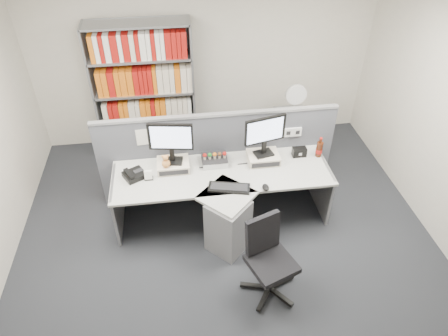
{
  "coord_description": "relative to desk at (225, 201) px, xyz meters",
  "views": [
    {
      "loc": [
        -0.49,
        -2.9,
        3.76
      ],
      "look_at": [
        0.0,
        0.65,
        0.92
      ],
      "focal_mm": 32.58,
      "sensor_mm": 36.0,
      "label": 1
    }
  ],
  "objects": [
    {
      "name": "figurines",
      "position": [
        -0.06,
        0.41,
        0.4
      ],
      "size": [
        0.29,
        0.05,
        0.09
      ],
      "color": "beige",
      "rests_on": "desktop_pc"
    },
    {
      "name": "desk_fan",
      "position": [
        1.2,
        1.4,
        0.55
      ],
      "size": [
        0.29,
        0.18,
        0.5
      ],
      "color": "white",
      "rests_on": "filing_cabinet"
    },
    {
      "name": "shelving_unit",
      "position": [
        -0.9,
        1.85,
        0.52
      ],
      "size": [
        1.41,
        0.4,
        2.0
      ],
      "color": "gray",
      "rests_on": "ground"
    },
    {
      "name": "filing_cabinet",
      "position": [
        1.2,
        1.4,
        -0.11
      ],
      "size": [
        0.45,
        0.61,
        0.7
      ],
      "color": "gray",
      "rests_on": "ground"
    },
    {
      "name": "keyboard",
      "position": [
        0.04,
        -0.08,
        0.28
      ],
      "size": [
        0.5,
        0.28,
        0.03
      ],
      "color": "black",
      "rests_on": "desk"
    },
    {
      "name": "monitor_riser_right",
      "position": [
        0.53,
        0.38,
        0.31
      ],
      "size": [
        0.38,
        0.31,
        0.1
      ],
      "color": "beige",
      "rests_on": "desk"
    },
    {
      "name": "monitor_riser_left",
      "position": [
        -0.57,
        0.38,
        0.31
      ],
      "size": [
        0.38,
        0.31,
        0.1
      ],
      "color": "beige",
      "rests_on": "desk"
    },
    {
      "name": "speaker",
      "position": [
        1.0,
        0.42,
        0.32
      ],
      "size": [
        0.17,
        0.1,
        0.11
      ],
      "primitive_type": "cube",
      "color": "black",
      "rests_on": "desk"
    },
    {
      "name": "desk_calendar",
      "position": [
        -0.86,
        0.22,
        0.32
      ],
      "size": [
        0.1,
        0.08,
        0.12
      ],
      "color": "black",
      "rests_on": "desk"
    },
    {
      "name": "monitor_left",
      "position": [
        -0.57,
        0.38,
        0.68
      ],
      "size": [
        0.51,
        0.2,
        0.52
      ],
      "color": "black",
      "rests_on": "monitor_riser_left"
    },
    {
      "name": "desktop_pc",
      "position": [
        -0.06,
        0.42,
        0.3
      ],
      "size": [
        0.3,
        0.27,
        0.08
      ],
      "color": "black",
      "rests_on": "desk"
    },
    {
      "name": "plush_toy",
      "position": [
        -0.65,
        0.3,
        0.44
      ],
      "size": [
        0.1,
        0.1,
        0.17
      ],
      "color": "#D08945",
      "rests_on": "monitor_riser_left"
    },
    {
      "name": "desk_phone",
      "position": [
        -1.03,
        0.28,
        0.3
      ],
      "size": [
        0.31,
        0.3,
        0.1
      ],
      "color": "black",
      "rests_on": "desk"
    },
    {
      "name": "room_shell",
      "position": [
        0.0,
        -0.6,
        1.33
      ],
      "size": [
        5.04,
        5.54,
        2.72
      ],
      "color": "beige",
      "rests_on": "ground"
    },
    {
      "name": "office_chair",
      "position": [
        0.32,
        -0.9,
        0.03
      ],
      "size": [
        0.61,
        0.59,
        0.91
      ],
      "color": "silver",
      "rests_on": "ground"
    },
    {
      "name": "cola_bottle",
      "position": [
        1.24,
        0.39,
        0.36
      ],
      "size": [
        0.08,
        0.08,
        0.27
      ],
      "color": "#3F190A",
      "rests_on": "desk"
    },
    {
      "name": "desk",
      "position": [
        0.0,
        0.0,
        0.0
      ],
      "size": [
        2.6,
        1.2,
        0.72
      ],
      "color": "#B8B9B2",
      "rests_on": "ground"
    },
    {
      "name": "partition",
      "position": [
        0.0,
        0.65,
        0.19
      ],
      "size": [
        3.0,
        0.08,
        1.27
      ],
      "color": "#545760",
      "rests_on": "ground"
    },
    {
      "name": "mouse",
      "position": [
        0.45,
        -0.14,
        0.29
      ],
      "size": [
        0.08,
        0.12,
        0.05
      ],
      "primitive_type": "ellipsoid",
      "color": "black",
      "rests_on": "desk"
    },
    {
      "name": "monitor_right",
      "position": [
        0.53,
        0.38,
        0.67
      ],
      "size": [
        0.5,
        0.21,
        0.52
      ],
      "color": "black",
      "rests_on": "monitor_riser_right"
    },
    {
      "name": "ground",
      "position": [
        0.0,
        -0.6,
        -0.46
      ],
      "size": [
        5.5,
        5.5,
        0.0
      ],
      "primitive_type": "plane",
      "color": "#2B2D32",
      "rests_on": "ground"
    }
  ]
}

